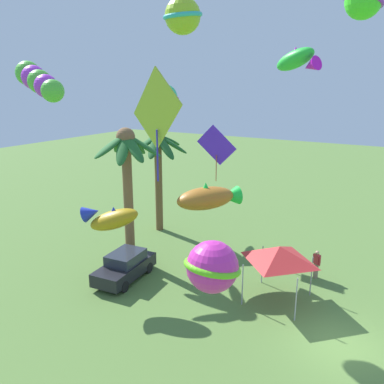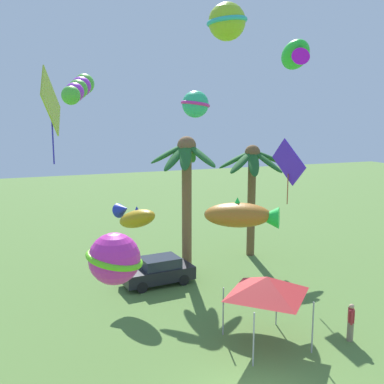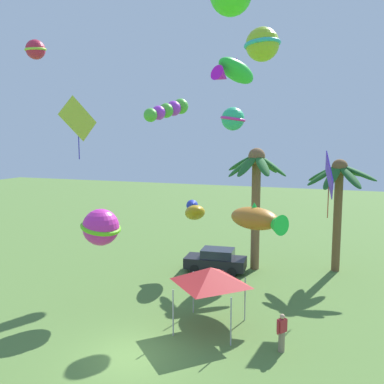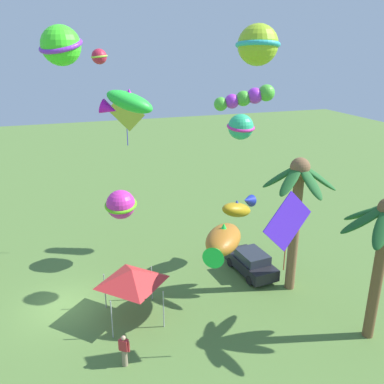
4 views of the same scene
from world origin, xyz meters
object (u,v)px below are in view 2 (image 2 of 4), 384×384
Objects in this scene: kite_tube_0 at (79,89)px; kite_fish_5 at (242,215)px; parked_car_0 at (158,271)px; kite_diamond_6 at (51,103)px; kite_fish_4 at (135,217)px; kite_fish_3 at (296,55)px; palm_tree_0 at (252,172)px; kite_ball_1 at (114,259)px; kite_diamond_10 at (289,163)px; festival_tent at (267,286)px; spectator_0 at (351,322)px; palm_tree_1 at (186,173)px; kite_ball_8 at (195,104)px; kite_ball_9 at (227,22)px.

kite_tube_0 reaches higher than kite_fish_5.
parked_car_0 is 1.22× the size of kite_diamond_6.
kite_fish_3 is at bearing -59.36° from kite_fish_4.
kite_ball_1 is (-11.16, -10.26, -1.38)m from palm_tree_0.
kite_fish_5 is (-4.01, -6.27, -1.20)m from palm_tree_0.
kite_diamond_10 is at bearing -95.45° from palm_tree_0.
kite_diamond_10 is at bearing 51.40° from festival_tent.
kite_fish_3 reaches higher than spectator_0.
festival_tent is 0.93× the size of kite_fish_4.
palm_tree_1 is 1.98× the size of parked_car_0.
kite_diamond_6 reaches higher than kite_fish_4.
kite_diamond_10 is (10.56, -2.98, -3.87)m from kite_tube_0.
kite_ball_8 is at bearing 119.17° from spectator_0.
palm_tree_1 is 9.96m from festival_tent.
kite_fish_5 is at bearing -122.58° from palm_tree_0.
kite_diamond_6 is at bearing 170.82° from kite_fish_3.
kite_ball_9 is (6.96, 5.52, 9.51)m from kite_ball_1.
kite_tube_0 is 1.10× the size of kite_diamond_6.
festival_tent is at bearing -65.27° from kite_fish_4.
kite_fish_5 is at bearing -77.67° from palm_tree_1.
parked_car_0 is at bearing 121.44° from spectator_0.
spectator_0 is 0.48× the size of kite_diamond_6.
palm_tree_0 is 10.31m from kite_ball_9.
kite_fish_4 is (2.53, 6.99, -0.18)m from kite_ball_1.
palm_tree_0 is 9.36m from kite_fish_4.
kite_diamond_6 is (-7.79, 1.45, 7.12)m from festival_tent.
spectator_0 is 0.44× the size of kite_diamond_10.
kite_diamond_10 is (3.74, -0.11, -7.04)m from kite_ball_9.
kite_tube_0 reaches higher than kite_diamond_6.
kite_ball_9 is at bearing -22.80° from kite_tube_0.
kite_diamond_6 is at bearing -152.49° from kite_ball_9.
kite_diamond_10 is (3.55, 1.42, 2.29)m from kite_fish_5.
kite_ball_1 is 5.81m from kite_diamond_6.
kite_ball_1 reaches higher than kite_fish_4.
parked_car_0 is 1.31× the size of kite_fish_4.
kite_ball_8 reaches higher than spectator_0.
kite_ball_8 reaches higher than festival_tent.
kite_fish_3 is 8.34m from kite_fish_5.
palm_tree_1 is 5.03× the size of spectator_0.
festival_tent is at bearing -84.04° from kite_ball_8.
kite_ball_8 is at bearing 104.80° from kite_fish_3.
kite_ball_9 is at bearing -3.24° from kite_ball_8.
festival_tent is 1.07× the size of kite_ball_9.
kite_fish_4 is 10.75m from kite_ball_9.
kite_ball_8 is (5.21, -2.78, -0.79)m from kite_tube_0.
kite_ball_9 is at bearing -18.42° from kite_fish_4.
festival_tent is at bearing -75.02° from parked_car_0.
kite_diamond_10 is (12.51, 4.46, -2.97)m from kite_diamond_6.
kite_fish_3 is 0.76× the size of kite_diamond_6.
palm_tree_0 is 8.54m from kite_ball_8.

